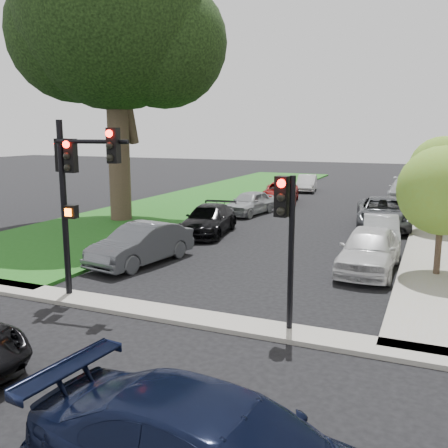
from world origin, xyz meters
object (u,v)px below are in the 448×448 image
at_px(car_parked_5, 141,244).
at_px(car_parked_6, 209,220).
at_px(traffic_signal_main, 75,178).
at_px(car_parked_8, 280,193).
at_px(eucalyptus, 112,12).
at_px(car_parked_2, 383,213).
at_px(car_parked_4, 404,190).
at_px(car_parked_9, 307,183).
at_px(traffic_signal_secondary, 286,224).
at_px(small_tree_a, 443,191).
at_px(small_tree_b, 442,169).
at_px(car_parked_0, 369,250).
at_px(car_parked_7, 250,203).
at_px(car_parked_1, 380,232).
at_px(small_tree_c, 441,168).

bearing_deg(car_parked_5, car_parked_6, 99.25).
distance_m(traffic_signal_main, car_parked_8, 21.66).
relative_size(eucalyptus, car_parked_2, 2.86).
xyz_separation_m(car_parked_4, car_parked_9, (-7.62, 2.40, -0.08)).
relative_size(eucalyptus, traffic_signal_secondary, 4.09).
bearing_deg(small_tree_a, small_tree_b, 90.00).
bearing_deg(car_parked_5, small_tree_a, 23.05).
xyz_separation_m(eucalyptus, car_parked_4, (13.65, 15.04, -10.00)).
height_order(traffic_signal_main, car_parked_4, traffic_signal_main).
height_order(small_tree_a, small_tree_b, small_tree_b).
bearing_deg(eucalyptus, car_parked_2, 15.42).
relative_size(car_parked_5, car_parked_9, 1.12).
distance_m(car_parked_0, car_parked_7, 12.57).
xyz_separation_m(car_parked_0, car_parked_5, (-7.87, -2.23, -0.05)).
bearing_deg(car_parked_5, car_parked_1, 47.69).
bearing_deg(car_parked_0, small_tree_a, 5.70).
distance_m(eucalyptus, small_tree_c, 21.89).
bearing_deg(car_parked_4, small_tree_b, -80.54).
bearing_deg(traffic_signal_main, eucalyptus, 119.60).
height_order(car_parked_0, car_parked_8, car_parked_0).
distance_m(small_tree_a, car_parked_0, 3.08).
bearing_deg(car_parked_4, car_parked_8, -150.22).
relative_size(small_tree_a, car_parked_0, 0.95).
bearing_deg(small_tree_a, car_parked_4, 96.59).
bearing_deg(car_parked_1, traffic_signal_main, -133.24).
bearing_deg(car_parked_9, eucalyptus, -118.26).
xyz_separation_m(small_tree_c, car_parked_0, (-2.20, -17.44, -1.72)).
distance_m(small_tree_a, traffic_signal_secondary, 7.35).
relative_size(car_parked_5, car_parked_8, 0.90).
relative_size(car_parked_6, car_parked_8, 0.95).
distance_m(eucalyptus, car_parked_7, 12.53).
distance_m(small_tree_b, car_parked_9, 17.21).
bearing_deg(car_parked_2, car_parked_5, -132.57).
bearing_deg(traffic_signal_secondary, car_parked_0, 79.23).
xyz_separation_m(traffic_signal_main, traffic_signal_secondary, (6.19, -0.04, -0.88)).
xyz_separation_m(small_tree_a, small_tree_b, (0.00, 8.25, 0.14)).
bearing_deg(small_tree_a, small_tree_c, 90.00).
relative_size(traffic_signal_secondary, car_parked_4, 0.75).
xyz_separation_m(traffic_signal_main, car_parked_6, (-0.45, 9.89, -2.87)).
distance_m(small_tree_a, small_tree_c, 17.25).
relative_size(small_tree_b, traffic_signal_main, 0.89).
bearing_deg(car_parked_7, small_tree_c, 46.13).
bearing_deg(car_parked_0, traffic_signal_secondary, -100.20).
height_order(small_tree_c, car_parked_4, small_tree_c).
height_order(traffic_signal_secondary, car_parked_2, traffic_signal_secondary).
height_order(small_tree_a, traffic_signal_main, traffic_signal_main).
relative_size(traffic_signal_main, car_parked_7, 1.27).
bearing_deg(car_parked_8, traffic_signal_main, -100.93).
bearing_deg(eucalyptus, car_parked_5, -50.48).
bearing_deg(traffic_signal_main, car_parked_8, 91.05).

